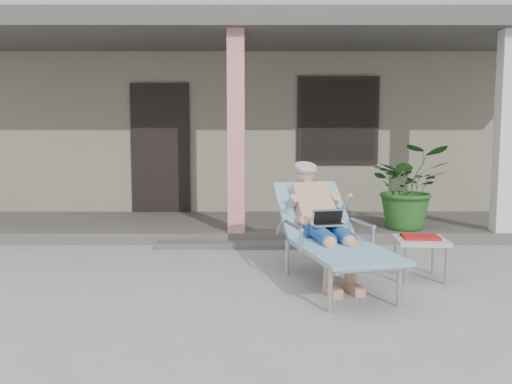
{
  "coord_description": "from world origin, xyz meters",
  "views": [
    {
      "loc": [
        0.24,
        -4.91,
        1.46
      ],
      "look_at": [
        0.26,
        0.6,
        0.85
      ],
      "focal_mm": 38.0,
      "sensor_mm": 36.0,
      "label": 1
    }
  ],
  "objects": [
    {
      "name": "ground",
      "position": [
        0.0,
        0.0,
        0.0
      ],
      "size": [
        60.0,
        60.0,
        0.0
      ],
      "primitive_type": "plane",
      "color": "#9E9E99",
      "rests_on": "ground"
    },
    {
      "name": "house",
      "position": [
        0.0,
        6.5,
        1.67
      ],
      "size": [
        10.4,
        5.4,
        3.3
      ],
      "color": "gray",
      "rests_on": "ground"
    },
    {
      "name": "porch_deck",
      "position": [
        0.0,
        3.0,
        0.07
      ],
      "size": [
        10.0,
        2.0,
        0.15
      ],
      "primitive_type": "cube",
      "color": "#605B56",
      "rests_on": "ground"
    },
    {
      "name": "porch_overhang",
      "position": [
        0.0,
        2.95,
        2.79
      ],
      "size": [
        10.0,
        2.3,
        2.85
      ],
      "color": "silver",
      "rests_on": "porch_deck"
    },
    {
      "name": "porch_step",
      "position": [
        0.0,
        1.85,
        0.04
      ],
      "size": [
        2.0,
        0.3,
        0.07
      ],
      "primitive_type": "cube",
      "color": "#605B56",
      "rests_on": "ground"
    },
    {
      "name": "lounger",
      "position": [
        0.94,
        0.31,
        0.76
      ],
      "size": [
        1.1,
        1.96,
        1.23
      ],
      "rotation": [
        0.0,
        0.0,
        0.23
      ],
      "color": "#B7B7BC",
      "rests_on": "ground"
    },
    {
      "name": "side_table",
      "position": [
        1.89,
        0.36,
        0.37
      ],
      "size": [
        0.52,
        0.52,
        0.44
      ],
      "rotation": [
        0.0,
        0.0,
        -0.07
      ],
      "color": "#BABAB4",
      "rests_on": "ground"
    },
    {
      "name": "potted_palm",
      "position": [
        2.34,
        2.38,
        0.73
      ],
      "size": [
        1.16,
        1.04,
        1.16
      ],
      "primitive_type": "imported",
      "rotation": [
        0.0,
        0.0,
        -0.14
      ],
      "color": "#26591E",
      "rests_on": "porch_deck"
    }
  ]
}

